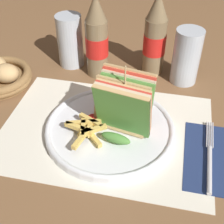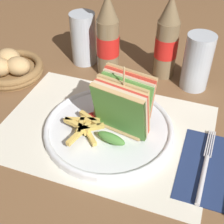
{
  "view_description": "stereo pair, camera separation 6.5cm",
  "coord_description": "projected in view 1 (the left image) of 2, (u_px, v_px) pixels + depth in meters",
  "views": [
    {
      "loc": [
        0.08,
        -0.45,
        0.46
      ],
      "look_at": [
        -0.03,
        0.04,
        0.04
      ],
      "focal_mm": 50.0,
      "sensor_mm": 36.0,
      "label": 1
    },
    {
      "loc": [
        0.14,
        -0.43,
        0.46
      ],
      "look_at": [
        -0.03,
        0.04,
        0.04
      ],
      "focal_mm": 50.0,
      "sensor_mm": 36.0,
      "label": 2
    }
  ],
  "objects": [
    {
      "name": "ground_plane",
      "position": [
        121.0,
        140.0,
        0.65
      ],
      "size": [
        4.0,
        4.0,
        0.0
      ],
      "primitive_type": "plane",
      "color": "brown"
    },
    {
      "name": "placemat",
      "position": [
        106.0,
        130.0,
        0.67
      ],
      "size": [
        0.44,
        0.32,
        0.0
      ],
      "color": "silver",
      "rests_on": "ground_plane"
    },
    {
      "name": "plate_main",
      "position": [
        110.0,
        129.0,
        0.66
      ],
      "size": [
        0.27,
        0.27,
        0.02
      ],
      "color": "white",
      "rests_on": "ground_plane"
    },
    {
      "name": "club_sandwich",
      "position": [
        124.0,
        106.0,
        0.62
      ],
      "size": [
        0.13,
        0.12,
        0.15
      ],
      "color": "tan",
      "rests_on": "plate_main"
    },
    {
      "name": "fries_pile",
      "position": [
        87.0,
        129.0,
        0.63
      ],
      "size": [
        0.09,
        0.1,
        0.02
      ],
      "color": "#E0B756",
      "rests_on": "plate_main"
    },
    {
      "name": "ketchup_blob",
      "position": [
        95.0,
        119.0,
        0.66
      ],
      "size": [
        0.04,
        0.03,
        0.01
      ],
      "color": "maroon",
      "rests_on": "plate_main"
    },
    {
      "name": "napkin",
      "position": [
        223.0,
        158.0,
        0.61
      ],
      "size": [
        0.15,
        0.18,
        0.0
      ],
      "color": "navy",
      "rests_on": "ground_plane"
    },
    {
      "name": "fork",
      "position": [
        210.0,
        161.0,
        0.59
      ],
      "size": [
        0.02,
        0.19,
        0.01
      ],
      "rotation": [
        0.0,
        0.0,
        -0.03
      ],
      "color": "silver",
      "rests_on": "napkin"
    },
    {
      "name": "coke_bottle_near",
      "position": [
        97.0,
        38.0,
        0.77
      ],
      "size": [
        0.06,
        0.06,
        0.24
      ],
      "color": "#7A6647",
      "rests_on": "ground_plane"
    },
    {
      "name": "coke_bottle_far",
      "position": [
        155.0,
        36.0,
        0.78
      ],
      "size": [
        0.06,
        0.06,
        0.24
      ],
      "color": "#7A6647",
      "rests_on": "ground_plane"
    },
    {
      "name": "glass_near",
      "position": [
        186.0,
        57.0,
        0.77
      ],
      "size": [
        0.07,
        0.07,
        0.14
      ],
      "color": "silver",
      "rests_on": "ground_plane"
    },
    {
      "name": "glass_far",
      "position": [
        70.0,
        44.0,
        0.83
      ],
      "size": [
        0.07,
        0.07,
        0.14
      ],
      "color": "silver",
      "rests_on": "ground_plane"
    }
  ]
}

